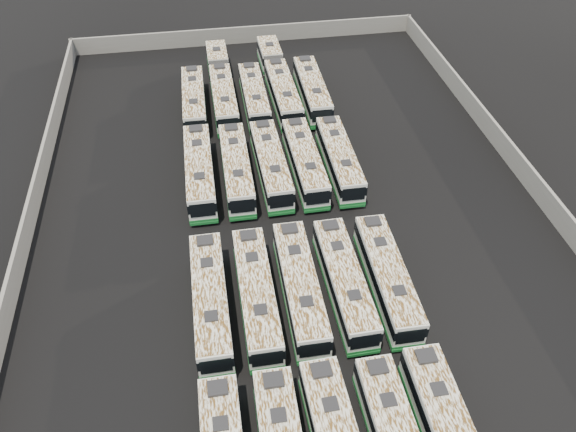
% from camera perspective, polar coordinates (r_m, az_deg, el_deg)
% --- Properties ---
extents(ground, '(140.00, 140.00, 0.00)m').
position_cam_1_polar(ground, '(48.67, 0.65, -0.87)').
color(ground, black).
rests_on(ground, ground).
extents(perimeter_wall, '(45.20, 73.20, 2.20)m').
position_cam_1_polar(perimeter_wall, '(47.93, 0.66, 0.09)').
color(perimeter_wall, slate).
rests_on(perimeter_wall, ground).
extents(bus_midfront_far_left, '(2.43, 11.42, 3.22)m').
position_cam_1_polar(bus_midfront_far_left, '(41.14, -7.87, -8.53)').
color(bus_midfront_far_left, silver).
rests_on(bus_midfront_far_left, ground).
extents(bus_midfront_left, '(2.44, 11.44, 3.22)m').
position_cam_1_polar(bus_midfront_left, '(41.18, -3.21, -7.99)').
color(bus_midfront_left, silver).
rests_on(bus_midfront_left, ground).
extents(bus_midfront_center, '(2.53, 11.49, 3.23)m').
position_cam_1_polar(bus_midfront_center, '(41.58, 1.22, -7.24)').
color(bus_midfront_center, silver).
rests_on(bus_midfront_center, ground).
extents(bus_midfront_right, '(2.51, 11.28, 3.17)m').
position_cam_1_polar(bus_midfront_right, '(42.16, 5.73, -6.67)').
color(bus_midfront_right, silver).
rests_on(bus_midfront_right, ground).
extents(bus_midfront_far_right, '(2.57, 11.29, 3.17)m').
position_cam_1_polar(bus_midfront_far_right, '(42.89, 10.04, -6.17)').
color(bus_midfront_far_right, silver).
rests_on(bus_midfront_far_right, ground).
extents(bus_midback_far_left, '(2.54, 11.69, 3.29)m').
position_cam_1_polar(bus_midback_far_left, '(52.31, -8.97, 4.51)').
color(bus_midback_far_left, silver).
rests_on(bus_midback_far_left, ground).
extents(bus_midback_left, '(2.51, 11.44, 3.22)m').
position_cam_1_polar(bus_midback_left, '(52.26, -5.26, 4.81)').
color(bus_midback_left, silver).
rests_on(bus_midback_left, ground).
extents(bus_midback_center, '(2.62, 11.44, 3.21)m').
position_cam_1_polar(bus_midback_center, '(52.57, -1.75, 5.24)').
color(bus_midback_center, silver).
rests_on(bus_midback_center, ground).
extents(bus_midback_right, '(2.54, 11.39, 3.20)m').
position_cam_1_polar(bus_midback_right, '(52.90, 1.71, 5.50)').
color(bus_midback_right, silver).
rests_on(bus_midback_right, ground).
extents(bus_midback_far_right, '(2.47, 11.21, 3.15)m').
position_cam_1_polar(bus_midback_far_right, '(53.50, 5.23, 5.77)').
color(bus_midback_far_right, silver).
rests_on(bus_midback_far_right, ground).
extents(bus_back_far_left, '(2.54, 11.20, 3.14)m').
position_cam_1_polar(bus_back_far_left, '(63.02, -9.52, 11.48)').
color(bus_back_far_left, silver).
rests_on(bus_back_far_left, ground).
extents(bus_back_left, '(2.41, 17.59, 3.19)m').
position_cam_1_polar(bus_back_left, '(65.57, -6.76, 13.08)').
color(bus_back_left, silver).
rests_on(bus_back_left, ground).
extents(bus_back_center, '(2.41, 11.16, 3.14)m').
position_cam_1_polar(bus_back_center, '(63.02, -3.45, 11.99)').
color(bus_back_center, silver).
rests_on(bus_back_center, ground).
extents(bus_back_right, '(2.68, 18.00, 3.26)m').
position_cam_1_polar(bus_back_right, '(66.01, -0.98, 13.62)').
color(bus_back_right, silver).
rests_on(bus_back_right, ground).
extents(bus_back_far_right, '(2.65, 11.58, 3.25)m').
position_cam_1_polar(bus_back_far_right, '(64.02, 2.46, 12.61)').
color(bus_back_far_right, silver).
rests_on(bus_back_far_right, ground).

